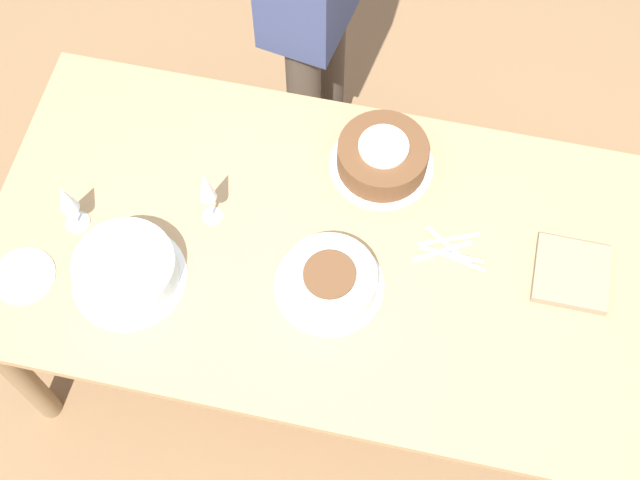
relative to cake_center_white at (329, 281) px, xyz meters
The scene contains 10 objects.
ground_plane 0.79m from the cake_center_white, 65.27° to the right, with size 12.00×12.00×0.00m, color #8E6B47.
dining_table 0.17m from the cake_center_white, 65.27° to the right, with size 1.79×0.95×0.75m.
cake_center_white is the anchor object (origin of this frame).
cake_front_chocolate 0.40m from the cake_center_white, 99.54° to the right, with size 0.29×0.29×0.10m.
cake_back_decorated 0.52m from the cake_center_white, ahead, with size 0.30×0.30×0.10m.
wine_glass_near 0.71m from the cake_center_white, ahead, with size 0.07×0.07×0.18m.
wine_glass_far 0.39m from the cake_center_white, 20.92° to the right, with size 0.06×0.06×0.22m.
dessert_plate_right 0.80m from the cake_center_white, 10.29° to the left, with size 0.16×0.16×0.01m.
fork_pile 0.33m from the cake_center_white, 150.21° to the right, with size 0.20×0.12×0.01m.
napkin_stack 0.63m from the cake_center_white, 165.00° to the right, with size 0.19×0.19×0.03m.
Camera 1 is at (-0.22, 1.02, 2.87)m, focal length 50.00 mm.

